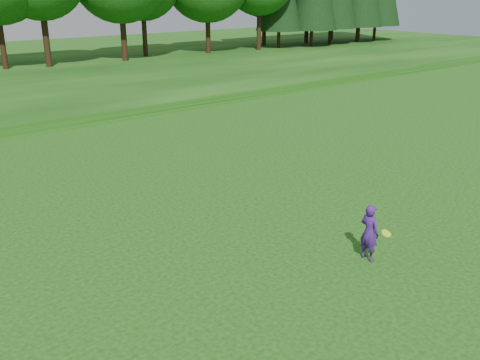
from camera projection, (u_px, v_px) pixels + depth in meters
ground at (303, 322)px, 11.26m from camera, size 140.00×140.00×0.00m
walking_path at (5, 134)px, 25.80m from camera, size 130.00×1.60×0.04m
woman at (369, 232)px, 13.66m from camera, size 0.37×0.92×1.51m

